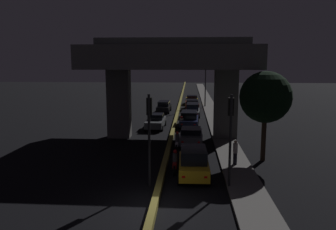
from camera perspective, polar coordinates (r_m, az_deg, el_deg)
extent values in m
plane|color=black|center=(15.92, -2.45, -16.20)|extent=(200.00, 200.00, 0.00)
cube|color=olive|center=(49.77, 1.93, 1.44)|extent=(0.34, 126.00, 0.38)
cube|color=#5B5956|center=(42.95, 7.90, -0.01)|extent=(2.00, 126.00, 0.15)
cube|color=#5B5956|center=(30.17, -8.52, 2.04)|extent=(2.03, 1.27, 6.30)
cube|color=#5B5956|center=(29.65, 10.01, 1.88)|extent=(2.03, 1.27, 6.30)
cube|color=#5B5956|center=(29.29, 0.68, 9.86)|extent=(13.88, 11.81, 1.79)
cube|color=#333335|center=(29.34, 0.68, 12.49)|extent=(13.88, 0.40, 0.90)
cylinder|color=black|center=(17.90, -3.29, -4.57)|extent=(0.14, 0.14, 5.15)
cube|color=black|center=(17.73, -3.27, 1.55)|extent=(0.30, 0.28, 0.95)
sphere|color=black|center=(17.84, -3.22, 2.55)|extent=(0.18, 0.18, 0.18)
sphere|color=black|center=(17.88, -3.21, 1.61)|extent=(0.18, 0.18, 0.18)
sphere|color=green|center=(17.92, -3.20, 0.67)|extent=(0.18, 0.18, 0.18)
cylinder|color=black|center=(17.90, 10.78, -4.70)|extent=(0.14, 0.14, 5.16)
cube|color=black|center=(17.73, 10.90, 1.44)|extent=(0.30, 0.28, 0.95)
sphere|color=black|center=(17.84, 10.87, 2.45)|extent=(0.18, 0.18, 0.18)
sphere|color=black|center=(17.88, 10.84, 1.50)|extent=(0.18, 0.18, 0.18)
sphere|color=green|center=(17.92, 10.81, 0.56)|extent=(0.18, 0.18, 0.18)
cylinder|color=#2D2D30|center=(50.66, 6.54, 6.15)|extent=(0.18, 0.18, 8.52)
cylinder|color=#2D2D30|center=(50.58, 5.56, 10.82)|extent=(1.84, 0.10, 0.10)
ellipsoid|color=#F2B759|center=(50.56, 4.50, 10.72)|extent=(0.56, 0.32, 0.24)
cube|color=gold|center=(19.86, 4.44, -8.85)|extent=(1.79, 4.05, 0.71)
cube|color=black|center=(19.65, 4.47, -6.85)|extent=(1.55, 2.44, 0.74)
cylinder|color=black|center=(21.22, 2.05, -8.65)|extent=(0.21, 0.68, 0.68)
cylinder|color=black|center=(21.27, 6.58, -8.66)|extent=(0.21, 0.68, 0.68)
cylinder|color=black|center=(18.71, 1.97, -11.12)|extent=(0.21, 0.68, 0.68)
cylinder|color=black|center=(18.78, 7.14, -11.12)|extent=(0.21, 0.68, 0.68)
cube|color=red|center=(17.93, 2.72, -10.72)|extent=(0.18, 0.03, 0.11)
cube|color=red|center=(17.98, 6.59, -10.72)|extent=(0.18, 0.03, 0.11)
cube|color=#515459|center=(27.64, 4.04, -3.80)|extent=(1.89, 4.07, 0.69)
cube|color=black|center=(27.32, 4.05, -2.73)|extent=(1.64, 1.97, 0.45)
cylinder|color=black|center=(29.04, 2.31, -3.86)|extent=(0.21, 0.60, 0.60)
cylinder|color=black|center=(29.02, 5.83, -3.91)|extent=(0.21, 0.60, 0.60)
cylinder|color=black|center=(26.45, 2.05, -5.15)|extent=(0.21, 0.60, 0.60)
cylinder|color=black|center=(26.43, 5.92, -5.20)|extent=(0.21, 0.60, 0.60)
cube|color=red|center=(25.67, 2.55, -4.71)|extent=(0.18, 0.03, 0.11)
cube|color=red|center=(25.65, 5.40, -4.75)|extent=(0.18, 0.03, 0.11)
cube|color=#141938|center=(35.31, 3.69, -1.02)|extent=(2.04, 4.58, 0.64)
cube|color=black|center=(35.20, 3.71, 0.07)|extent=(1.75, 2.77, 0.73)
cylinder|color=black|center=(36.88, 2.35, -1.08)|extent=(0.22, 0.60, 0.60)
cylinder|color=black|center=(36.81, 5.21, -1.13)|extent=(0.22, 0.60, 0.60)
cylinder|color=black|center=(33.95, 2.04, -1.96)|extent=(0.22, 0.60, 0.60)
cylinder|color=black|center=(33.88, 5.14, -2.02)|extent=(0.22, 0.60, 0.60)
cube|color=red|center=(33.11, 2.41, -1.63)|extent=(0.18, 0.04, 0.11)
cube|color=red|center=(33.06, 4.68, -1.67)|extent=(0.18, 0.04, 0.11)
cube|color=gray|center=(42.03, 4.32, 0.54)|extent=(1.81, 4.36, 0.56)
cube|color=black|center=(42.04, 4.34, 1.50)|extent=(1.58, 3.14, 0.82)
cylinder|color=black|center=(43.50, 3.26, 0.47)|extent=(0.22, 0.60, 0.60)
cylinder|color=black|center=(43.48, 5.45, 0.44)|extent=(0.22, 0.60, 0.60)
cylinder|color=black|center=(40.69, 3.11, -0.13)|extent=(0.22, 0.60, 0.60)
cylinder|color=black|center=(40.66, 5.45, -0.16)|extent=(0.22, 0.60, 0.60)
cube|color=red|center=(39.90, 3.41, 0.14)|extent=(0.18, 0.03, 0.11)
cube|color=red|center=(39.88, 5.12, 0.11)|extent=(0.18, 0.03, 0.11)
cube|color=#591414|center=(48.26, 4.19, 1.76)|extent=(1.99, 4.72, 0.75)
cube|color=black|center=(47.95, 4.21, 2.42)|extent=(1.71, 2.28, 0.43)
cylinder|color=black|center=(49.81, 3.08, 1.57)|extent=(0.22, 0.60, 0.60)
cylinder|color=black|center=(49.87, 5.19, 1.55)|extent=(0.22, 0.60, 0.60)
cylinder|color=black|center=(46.76, 3.12, 1.07)|extent=(0.22, 0.60, 0.60)
cylinder|color=black|center=(46.82, 5.37, 1.06)|extent=(0.22, 0.60, 0.60)
cube|color=red|center=(45.91, 3.46, 1.44)|extent=(0.18, 0.03, 0.11)
cube|color=red|center=(45.95, 5.10, 1.43)|extent=(0.18, 0.03, 0.11)
cube|color=gold|center=(54.54, 4.16, 2.58)|extent=(1.96, 4.00, 0.68)
cube|color=black|center=(54.28, 4.18, 3.17)|extent=(1.68, 1.94, 0.49)
cylinder|color=black|center=(55.86, 3.19, 2.39)|extent=(0.21, 0.62, 0.62)
cylinder|color=black|center=(55.91, 5.06, 2.38)|extent=(0.21, 0.62, 0.62)
cylinder|color=black|center=(53.27, 3.22, 2.06)|extent=(0.21, 0.62, 0.62)
cylinder|color=black|center=(53.32, 5.18, 2.05)|extent=(0.21, 0.62, 0.62)
cube|color=red|center=(52.55, 3.52, 2.38)|extent=(0.18, 0.03, 0.11)
cube|color=red|center=(52.59, 4.94, 2.36)|extent=(0.18, 0.03, 0.11)
cube|color=#515459|center=(34.41, -2.14, -1.27)|extent=(1.86, 4.64, 0.66)
cube|color=black|center=(34.42, -2.12, -0.24)|extent=(1.58, 1.88, 0.55)
cylinder|color=black|center=(32.89, -1.01, -2.33)|extent=(0.22, 0.59, 0.58)
cylinder|color=black|center=(33.12, -3.94, -2.27)|extent=(0.22, 0.59, 0.58)
cylinder|color=black|center=(35.86, -0.48, -1.37)|extent=(0.22, 0.59, 0.58)
cylinder|color=black|center=(36.07, -3.16, -1.33)|extent=(0.22, 0.59, 0.58)
cube|color=white|center=(36.62, -0.73, -0.79)|extent=(0.18, 0.03, 0.11)
cube|color=white|center=(36.77, -2.61, -0.76)|extent=(0.18, 0.03, 0.11)
cube|color=black|center=(45.43, -0.70, 1.27)|extent=(1.80, 4.54, 0.60)
cube|color=black|center=(45.35, -0.70, 2.05)|extent=(1.54, 2.74, 0.64)
cylinder|color=black|center=(43.93, 0.13, 0.60)|extent=(0.22, 0.65, 0.65)
cylinder|color=black|center=(44.12, -1.96, 0.63)|extent=(0.22, 0.65, 0.65)
cylinder|color=black|center=(46.85, 0.48, 1.13)|extent=(0.22, 0.65, 0.65)
cylinder|color=black|center=(47.02, -1.48, 1.16)|extent=(0.22, 0.65, 0.65)
cube|color=white|center=(47.61, 0.29, 1.52)|extent=(0.18, 0.04, 0.11)
cube|color=white|center=(47.73, -1.09, 1.53)|extent=(0.18, 0.04, 0.11)
cylinder|color=black|center=(21.46, 1.39, -8.51)|extent=(0.10, 0.63, 0.63)
cylinder|color=black|center=(20.17, 1.09, -9.67)|extent=(0.12, 0.63, 0.63)
cube|color=maroon|center=(20.75, 1.25, -8.49)|extent=(0.27, 1.04, 0.32)
cylinder|color=#3F3F44|center=(20.63, 1.25, -7.38)|extent=(0.33, 0.33, 0.52)
sphere|color=#B21919|center=(20.52, 1.25, -6.37)|extent=(0.24, 0.24, 0.24)
cube|color=red|center=(20.06, 1.08, -9.12)|extent=(0.08, 0.03, 0.08)
cylinder|color=black|center=(26.63, 1.77, -5.10)|extent=(0.12, 0.56, 0.55)
cylinder|color=black|center=(25.35, 1.45, -5.83)|extent=(0.14, 0.56, 0.55)
cube|color=silver|center=(25.94, 1.61, -4.98)|extent=(0.31, 1.03, 0.32)
cylinder|color=#3F3F44|center=(25.83, 1.62, -4.00)|extent=(0.34, 0.34, 0.59)
sphere|color=#B21919|center=(25.74, 1.62, -3.10)|extent=(0.24, 0.24, 0.24)
cube|color=red|center=(25.25, 1.44, -5.37)|extent=(0.08, 0.04, 0.08)
cylinder|color=black|center=(34.37, 2.41, -1.87)|extent=(0.09, 0.55, 0.55)
cylinder|color=black|center=(33.19, 2.37, -2.27)|extent=(0.11, 0.55, 0.55)
cube|color=navy|center=(33.74, 2.39, -1.70)|extent=(0.25, 0.92, 0.32)
cylinder|color=beige|center=(33.67, 2.40, -1.02)|extent=(0.32, 0.32, 0.49)
sphere|color=#B21919|center=(33.60, 2.40, -0.41)|extent=(0.24, 0.24, 0.24)
cube|color=red|center=(33.10, 2.37, -1.91)|extent=(0.08, 0.03, 0.08)
cylinder|color=black|center=(22.23, 11.59, -7.46)|extent=(0.26, 0.26, 0.78)
cylinder|color=beige|center=(22.04, 11.65, -5.68)|extent=(0.31, 0.31, 0.65)
sphere|color=tan|center=(21.94, 11.69, -4.60)|extent=(0.21, 0.21, 0.21)
cylinder|color=#2D2116|center=(23.76, 16.30, -3.97)|extent=(0.33, 0.33, 3.16)
sphere|color=black|center=(23.29, 16.62, 3.02)|extent=(3.54, 3.54, 3.54)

